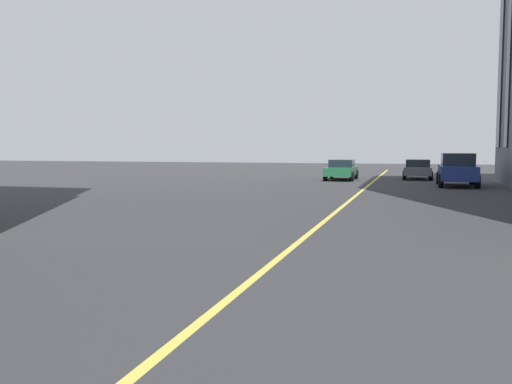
{
  "coord_description": "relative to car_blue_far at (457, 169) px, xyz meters",
  "views": [
    {
      "loc": [
        4.99,
        -2.6,
        2.24
      ],
      "look_at": [
        16.14,
        0.63,
        1.28
      ],
      "focal_mm": 38.62,
      "sensor_mm": 36.0,
      "label": 1
    }
  ],
  "objects": [
    {
      "name": "lane_centre_line",
      "position": [
        -18.27,
        4.9,
        -0.96
      ],
      "size": [
        80.0,
        0.16,
        0.01
      ],
      "color": "#D8C64C",
      "rests_on": "ground_plane"
    },
    {
      "name": "car_blue_far",
      "position": [
        0.0,
        0.0,
        0.0
      ],
      "size": [
        4.7,
        2.14,
        1.88
      ],
      "color": "navy",
      "rests_on": "ground_plane"
    },
    {
      "name": "car_green_oncoming",
      "position": [
        4.23,
        7.13,
        -0.27
      ],
      "size": [
        4.4,
        1.95,
        1.37
      ],
      "color": "#1E6038",
      "rests_on": "ground_plane"
    },
    {
      "name": "car_grey_mid",
      "position": [
        6.56,
        2.14,
        -0.27
      ],
      "size": [
        4.4,
        1.95,
        1.37
      ],
      "color": "slate",
      "rests_on": "ground_plane"
    }
  ]
}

